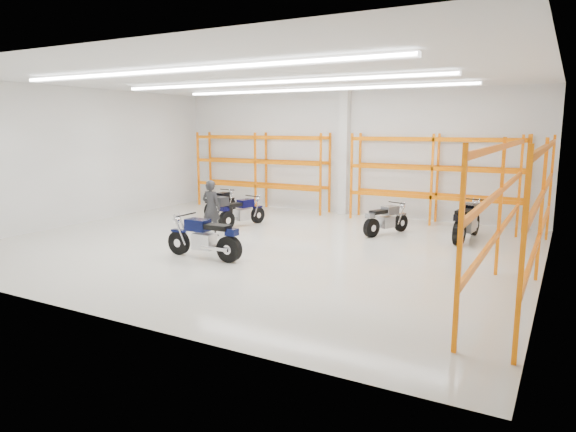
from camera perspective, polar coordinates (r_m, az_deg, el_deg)
The scene contains 12 objects.
ground at distance 14.22m, azimuth -3.03°, elevation -3.19°, with size 14.00×14.00×0.00m, color beige.
room_shell at distance 13.88m, azimuth -3.10°, elevation 10.15°, with size 14.02×12.02×4.51m.
motorcycle_main at distance 12.74m, azimuth -9.05°, elevation -2.52°, with size 2.18×0.72×1.07m.
motorcycle_back_a at distance 18.91m, azimuth -7.62°, elevation 1.32°, with size 0.62×1.87×0.92m.
motorcycle_back_b at distance 16.69m, azimuth -5.54°, elevation 0.49°, with size 0.81×2.03×1.05m.
motorcycle_back_c at distance 15.71m, azimuth 10.70°, elevation -0.46°, with size 0.92×1.82×0.94m.
motorcycle_back_d at distance 15.48m, azimuth 19.21°, elevation -0.66°, with size 0.76×2.31×1.13m.
standing_man at distance 15.42m, azimuth -8.52°, elevation 0.89°, with size 0.61×0.40×1.67m, color black.
structural_column at distance 19.07m, azimuth 6.26°, elevation 6.92°, with size 0.32×0.32×4.50m, color white.
pallet_racking_back_left at distance 20.36m, azimuth -3.05°, elevation 5.84°, with size 5.67×0.87×3.00m.
pallet_racking_back_right at distance 17.73m, azimuth 16.02°, elevation 4.88°, with size 5.67×0.87×3.00m.
pallet_racking_side at distance 11.86m, azimuth 24.53°, elevation 2.22°, with size 0.87×9.07×3.00m.
Camera 1 is at (7.35, -11.75, 3.21)m, focal length 32.00 mm.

